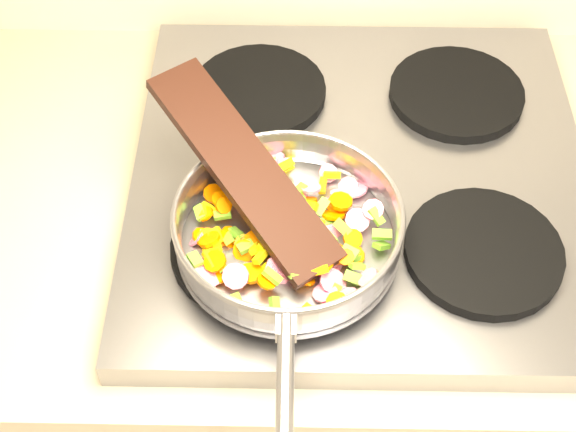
{
  "coord_description": "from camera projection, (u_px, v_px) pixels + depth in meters",
  "views": [
    {
      "loc": [
        -0.78,
        0.95,
        1.72
      ],
      "look_at": [
        -0.79,
        1.53,
        1.01
      ],
      "focal_mm": 50.0,
      "sensor_mm": 36.0,
      "label": 1
    }
  ],
  "objects": [
    {
      "name": "grate_bl",
      "position": [
        259.0,
        91.0,
        1.14
      ],
      "size": [
        0.19,
        0.19,
        0.02
      ],
      "primitive_type": "cylinder",
      "color": "black",
      "rests_on": "cooktop"
    },
    {
      "name": "cooktop",
      "position": [
        360.0,
        179.0,
        1.07
      ],
      "size": [
        0.6,
        0.6,
        0.04
      ],
      "primitive_type": "cube",
      "color": "#939399",
      "rests_on": "counter_top"
    },
    {
      "name": "grate_br",
      "position": [
        456.0,
        93.0,
        1.13
      ],
      "size": [
        0.19,
        0.19,
        0.02
      ],
      "primitive_type": "cylinder",
      "color": "black",
      "rests_on": "cooktop"
    },
    {
      "name": "vegetable_heap",
      "position": [
        284.0,
        231.0,
        0.94
      ],
      "size": [
        0.24,
        0.25,
        0.05
      ],
      "color": "yellow",
      "rests_on": "saute_pan"
    },
    {
      "name": "grate_fr",
      "position": [
        484.0,
        252.0,
        0.96
      ],
      "size": [
        0.19,
        0.19,
        0.02
      ],
      "primitive_type": "cylinder",
      "color": "black",
      "rests_on": "cooktop"
    },
    {
      "name": "grate_fl",
      "position": [
        250.0,
        248.0,
        0.96
      ],
      "size": [
        0.19,
        0.19,
        0.02
      ],
      "primitive_type": "cylinder",
      "color": "black",
      "rests_on": "cooktop"
    },
    {
      "name": "saute_pan",
      "position": [
        288.0,
        228.0,
        0.93
      ],
      "size": [
        0.31,
        0.48,
        0.06
      ],
      "rotation": [
        0.0,
        0.0,
        0.0
      ],
      "color": "#9E9EA5",
      "rests_on": "grate_fl"
    },
    {
      "name": "wooden_spatula",
      "position": [
        243.0,
        168.0,
        0.94
      ],
      "size": [
        0.24,
        0.28,
        0.1
      ],
      "primitive_type": "cube",
      "rotation": [
        0.0,
        -0.28,
        2.24
      ],
      "color": "black",
      "rests_on": "saute_pan"
    }
  ]
}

